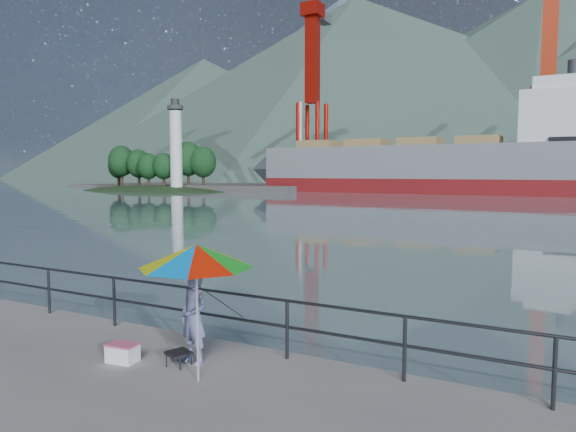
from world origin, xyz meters
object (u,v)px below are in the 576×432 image
Objects in this scene: fisherman at (194,317)px; beach_umbrella at (196,256)px; cooler_bag at (123,354)px; bulk_carrier at (443,165)px.

beach_umbrella is at bearing -35.34° from fisherman.
beach_umbrella is (0.52, -0.57, 1.15)m from fisherman.
fisherman is 1.38m from beach_umbrella.
fisherman is 3.18× the size of cooler_bag.
cooler_bag is at bearing -82.95° from bulk_carrier.
fisherman is 0.73× the size of beach_umbrella.
fisherman is 74.22m from bulk_carrier.
bulk_carrier reaches higher than beach_umbrella.
cooler_bag is 74.63m from bulk_carrier.
cooler_bag is 0.01× the size of bulk_carrier.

